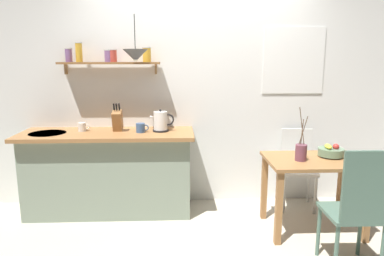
% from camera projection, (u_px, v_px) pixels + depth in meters
% --- Properties ---
extents(ground_plane, '(14.00, 14.00, 0.00)m').
position_uv_depth(ground_plane, '(203.00, 222.00, 3.64)').
color(ground_plane, '#BCB29E').
extents(back_wall, '(6.80, 0.11, 2.70)m').
position_uv_depth(back_wall, '(217.00, 87.00, 4.02)').
color(back_wall, white).
rests_on(back_wall, ground_plane).
extents(kitchen_counter, '(1.83, 0.63, 0.90)m').
position_uv_depth(kitchen_counter, '(109.00, 172.00, 3.82)').
color(kitchen_counter, gray).
rests_on(kitchen_counter, ground_plane).
extents(wall_shelf, '(1.08, 0.20, 0.34)m').
position_uv_depth(wall_shelf, '(108.00, 59.00, 3.76)').
color(wall_shelf, brown).
extents(dining_table, '(0.92, 0.64, 0.72)m').
position_uv_depth(dining_table, '(314.00, 172.00, 3.39)').
color(dining_table, '#9E6B3D').
rests_on(dining_table, ground_plane).
extents(dining_chair_near, '(0.42, 0.41, 1.03)m').
position_uv_depth(dining_chair_near, '(358.00, 206.00, 2.68)').
color(dining_chair_near, '#4C6B5B').
rests_on(dining_chair_near, ground_plane).
extents(dining_chair_far, '(0.44, 0.43, 0.88)m').
position_uv_depth(dining_chair_far, '(297.00, 164.00, 4.00)').
color(dining_chair_far, silver).
rests_on(dining_chair_far, ground_plane).
extents(fruit_bowl, '(0.24, 0.24, 0.14)m').
position_uv_depth(fruit_bowl, '(331.00, 151.00, 3.43)').
color(fruit_bowl, slate).
rests_on(fruit_bowl, dining_table).
extents(twig_vase, '(0.11, 0.11, 0.51)m').
position_uv_depth(twig_vase, '(301.00, 152.00, 3.29)').
color(twig_vase, brown).
rests_on(twig_vase, dining_table).
extents(electric_kettle, '(0.26, 0.17, 0.24)m').
position_uv_depth(electric_kettle, '(161.00, 122.00, 3.75)').
color(electric_kettle, black).
rests_on(electric_kettle, kitchen_counter).
extents(knife_block, '(0.10, 0.18, 0.30)m').
position_uv_depth(knife_block, '(117.00, 120.00, 3.75)').
color(knife_block, '#9E6B3D').
rests_on(knife_block, kitchen_counter).
extents(coffee_mug_by_sink, '(0.12, 0.08, 0.09)m').
position_uv_depth(coffee_mug_by_sink, '(82.00, 127.00, 3.75)').
color(coffee_mug_by_sink, white).
rests_on(coffee_mug_by_sink, kitchen_counter).
extents(coffee_mug_spare, '(0.14, 0.09, 0.10)m').
position_uv_depth(coffee_mug_spare, '(141.00, 128.00, 3.70)').
color(coffee_mug_spare, '#3D5B89').
rests_on(coffee_mug_spare, kitchen_counter).
extents(pendant_lamp, '(0.25, 0.25, 0.46)m').
position_uv_depth(pendant_lamp, '(135.00, 55.00, 3.54)').
color(pendant_lamp, black).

